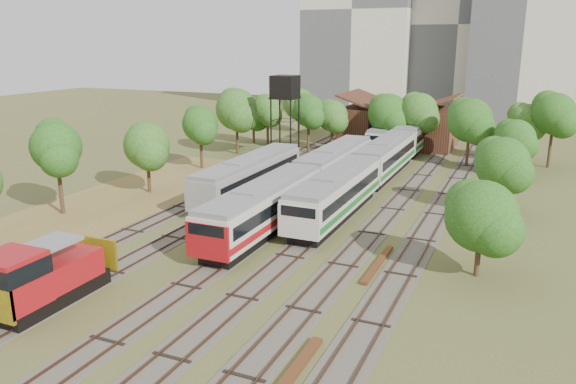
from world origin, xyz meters
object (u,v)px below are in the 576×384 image
at_px(railcar_red_set, 304,183).
at_px(shunter_locomotive, 37,278).
at_px(railcar_green_set, 386,157).
at_px(water_tower, 285,89).

bearing_deg(railcar_red_set, shunter_locomotive, -103.11).
xyz_separation_m(railcar_green_set, water_tower, (-13.86, 2.87, 6.98)).
distance_m(railcar_green_set, water_tower, 15.78).
distance_m(railcar_red_set, water_tower, 21.53).
bearing_deg(water_tower, railcar_green_set, -11.72).
bearing_deg(water_tower, shunter_locomotive, -84.94).
bearing_deg(shunter_locomotive, railcar_red_set, 76.89).
bearing_deg(railcar_red_set, railcar_green_set, 75.02).
relative_size(railcar_red_set, railcar_green_set, 0.66).
xyz_separation_m(railcar_red_set, shunter_locomotive, (-6.00, -25.77, -0.19)).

